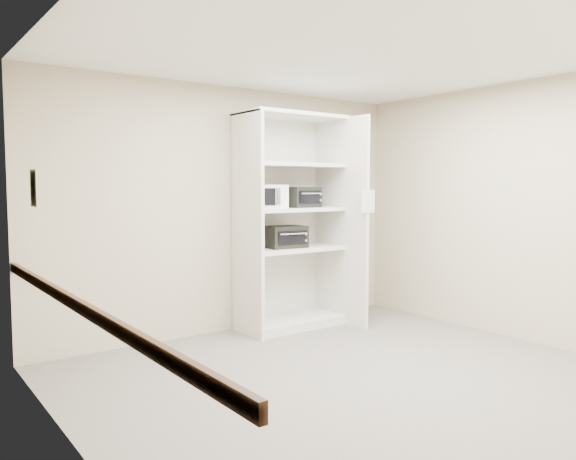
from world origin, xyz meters
TOP-DOWN VIEW (x-y plane):
  - floor at (0.00, 0.00)m, footprint 4.50×4.00m
  - ceiling at (0.00, 0.00)m, footprint 4.50×4.00m
  - wall_back at (0.00, 2.00)m, footprint 4.50×0.02m
  - wall_left at (-2.25, 0.00)m, footprint 0.02×4.00m
  - wall_right at (2.25, 0.00)m, footprint 0.02×4.00m
  - shelving_unit at (0.67, 1.70)m, footprint 1.24×0.92m
  - microwave at (0.28, 1.74)m, footprint 0.47×0.38m
  - toaster_oven_upper at (0.76, 1.71)m, footprint 0.44×0.35m
  - toaster_oven_lower at (0.53, 1.71)m, footprint 0.47×0.37m
  - paper_sign at (1.21, 1.07)m, footprint 0.19×0.01m
  - chair_rail at (-2.23, 0.00)m, footprint 0.04×3.98m
  - wall_poster at (-2.24, 1.01)m, footprint 0.01×0.20m

SIDE VIEW (x-z plane):
  - floor at x=0.00m, z-range -0.01..0.01m
  - chair_rail at x=-2.23m, z-range 0.86..0.94m
  - toaster_oven_lower at x=0.53m, z-range 0.92..1.17m
  - shelving_unit at x=0.67m, z-range -0.08..2.34m
  - wall_back at x=0.00m, z-range 0.00..2.70m
  - wall_left at x=-2.25m, z-range 0.00..2.70m
  - wall_right at x=2.25m, z-range 0.00..2.70m
  - paper_sign at x=1.21m, z-range 1.32..1.57m
  - toaster_oven_upper at x=0.76m, z-range 1.37..1.60m
  - microwave at x=0.28m, z-range 1.37..1.63m
  - wall_poster at x=-2.24m, z-range 1.46..1.74m
  - ceiling at x=0.00m, z-range 2.70..2.71m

